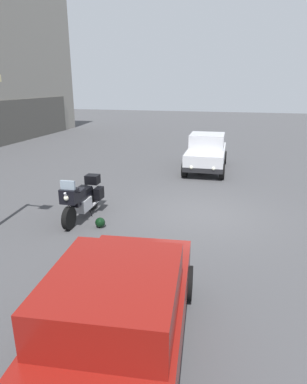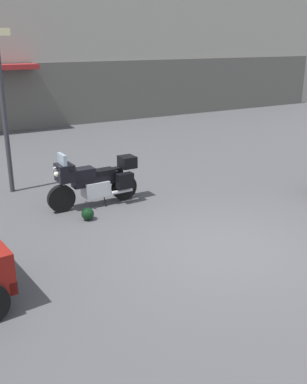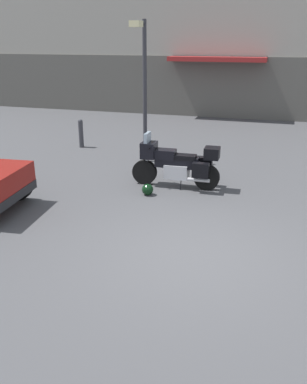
# 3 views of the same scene
# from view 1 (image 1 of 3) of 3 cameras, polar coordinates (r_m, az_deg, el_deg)

# --- Properties ---
(ground_plane) EXTENTS (80.00, 80.00, 0.00)m
(ground_plane) POSITION_cam_1_polar(r_m,az_deg,el_deg) (10.47, 8.24, -3.76)
(ground_plane) COLOR #424244
(motorcycle) EXTENTS (2.26, 0.77, 1.36)m
(motorcycle) POSITION_cam_1_polar(r_m,az_deg,el_deg) (10.14, -12.00, -0.97)
(motorcycle) COLOR black
(motorcycle) RESTS_ON ground
(helmet) EXTENTS (0.28, 0.28, 0.28)m
(helmet) POSITION_cam_1_polar(r_m,az_deg,el_deg) (9.54, -8.96, -5.09)
(helmet) COLOR black
(helmet) RESTS_ON ground
(car_hatchback_near) EXTENTS (3.91, 1.87, 1.64)m
(car_hatchback_near) POSITION_cam_1_polar(r_m,az_deg,el_deg) (15.76, 8.89, 6.58)
(car_hatchback_near) COLOR silver
(car_hatchback_near) RESTS_ON ground
(car_sedan_far) EXTENTS (4.69, 2.31, 1.56)m
(car_sedan_far) POSITION_cam_1_polar(r_m,az_deg,el_deg) (4.84, -6.39, -21.08)
(car_sedan_far) COLOR maroon
(car_sedan_far) RESTS_ON ground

